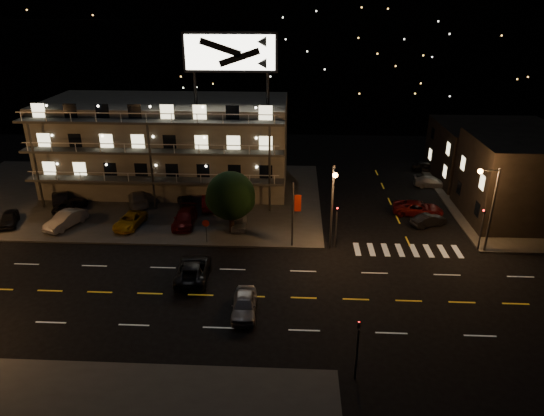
{
  "coord_description": "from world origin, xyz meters",
  "views": [
    {
      "loc": [
        5.14,
        -31.59,
        21.07
      ],
      "look_at": [
        3.16,
        8.0,
        4.05
      ],
      "focal_mm": 32.0,
      "sensor_mm": 36.0,
      "label": 1
    }
  ],
  "objects_px": {
    "side_car_0": "(429,220)",
    "road_car_east": "(244,304)",
    "lot_car_4": "(239,222)",
    "lot_car_7": "(138,198)",
    "lot_car_2": "(130,221)",
    "tree": "(230,197)",
    "road_car_west": "(193,270)"
  },
  "relations": [
    {
      "from": "road_car_west",
      "to": "lot_car_7",
      "type": "bearing_deg",
      "value": -62.09
    },
    {
      "from": "tree",
      "to": "road_car_east",
      "type": "xyz_separation_m",
      "value": [
        2.63,
        -13.18,
        -3.07
      ]
    },
    {
      "from": "lot_car_2",
      "to": "side_car_0",
      "type": "bearing_deg",
      "value": 11.9
    },
    {
      "from": "lot_car_2",
      "to": "lot_car_4",
      "type": "relative_size",
      "value": 1.26
    },
    {
      "from": "lot_car_4",
      "to": "road_car_east",
      "type": "bearing_deg",
      "value": -84.23
    },
    {
      "from": "lot_car_7",
      "to": "road_car_east",
      "type": "height_order",
      "value": "lot_car_7"
    },
    {
      "from": "lot_car_2",
      "to": "lot_car_4",
      "type": "height_order",
      "value": "lot_car_2"
    },
    {
      "from": "lot_car_4",
      "to": "side_car_0",
      "type": "distance_m",
      "value": 19.2
    },
    {
      "from": "road_car_east",
      "to": "lot_car_7",
      "type": "bearing_deg",
      "value": 123.56
    },
    {
      "from": "lot_car_4",
      "to": "side_car_0",
      "type": "bearing_deg",
      "value": 2.86
    },
    {
      "from": "lot_car_4",
      "to": "tree",
      "type": "bearing_deg",
      "value": -125.99
    },
    {
      "from": "road_car_west",
      "to": "road_car_east",
      "type": "bearing_deg",
      "value": 131.41
    },
    {
      "from": "lot_car_4",
      "to": "road_car_west",
      "type": "relative_size",
      "value": 0.65
    },
    {
      "from": "road_car_east",
      "to": "side_car_0",
      "type": "bearing_deg",
      "value": 40.94
    },
    {
      "from": "lot_car_2",
      "to": "side_car_0",
      "type": "distance_m",
      "value": 30.14
    },
    {
      "from": "lot_car_4",
      "to": "road_car_west",
      "type": "xyz_separation_m",
      "value": [
        -2.72,
        -9.45,
        0.01
      ]
    },
    {
      "from": "tree",
      "to": "lot_car_4",
      "type": "relative_size",
      "value": 1.72
    },
    {
      "from": "tree",
      "to": "road_car_east",
      "type": "bearing_deg",
      "value": -78.73
    },
    {
      "from": "lot_car_2",
      "to": "road_car_west",
      "type": "distance_m",
      "value": 12.3
    },
    {
      "from": "lot_car_7",
      "to": "side_car_0",
      "type": "distance_m",
      "value": 31.29
    },
    {
      "from": "lot_car_2",
      "to": "lot_car_4",
      "type": "bearing_deg",
      "value": 9.69
    },
    {
      "from": "lot_car_7",
      "to": "road_car_west",
      "type": "bearing_deg",
      "value": 98.94
    },
    {
      "from": "lot_car_2",
      "to": "road_car_west",
      "type": "bearing_deg",
      "value": -39.94
    },
    {
      "from": "road_car_east",
      "to": "lot_car_4",
      "type": "bearing_deg",
      "value": 96.2
    },
    {
      "from": "lot_car_4",
      "to": "lot_car_7",
      "type": "xyz_separation_m",
      "value": [
        -11.94,
        5.49,
        0.11
      ]
    },
    {
      "from": "side_car_0",
      "to": "road_car_east",
      "type": "bearing_deg",
      "value": 107.89
    },
    {
      "from": "road_car_east",
      "to": "tree",
      "type": "bearing_deg",
      "value": 99.46
    },
    {
      "from": "tree",
      "to": "lot_car_2",
      "type": "bearing_deg",
      "value": 176.46
    },
    {
      "from": "lot_car_2",
      "to": "road_car_east",
      "type": "bearing_deg",
      "value": -38.82
    },
    {
      "from": "tree",
      "to": "side_car_0",
      "type": "height_order",
      "value": "tree"
    },
    {
      "from": "lot_car_4",
      "to": "lot_car_7",
      "type": "bearing_deg",
      "value": 153.05
    },
    {
      "from": "lot_car_7",
      "to": "lot_car_4",
      "type": "bearing_deg",
      "value": 132.55
    }
  ]
}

